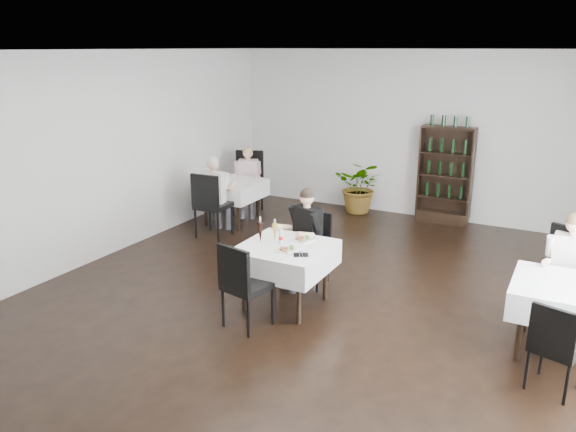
% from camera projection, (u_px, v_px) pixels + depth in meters
% --- Properties ---
extents(room_shell, '(9.00, 9.00, 9.00)m').
position_uv_depth(room_shell, '(309.00, 189.00, 6.32)').
color(room_shell, black).
rests_on(room_shell, ground).
extents(wine_shelf, '(0.90, 0.28, 1.75)m').
position_uv_depth(wine_shelf, '(445.00, 176.00, 9.89)').
color(wine_shelf, black).
rests_on(wine_shelf, ground).
extents(main_table, '(1.03, 1.03, 0.77)m').
position_uv_depth(main_table, '(285.00, 257.00, 6.71)').
color(main_table, black).
rests_on(main_table, ground).
extents(left_table, '(0.98, 0.98, 0.77)m').
position_uv_depth(left_table, '(232.00, 189.00, 9.89)').
color(left_table, black).
rests_on(left_table, ground).
extents(right_table, '(0.98, 0.98, 0.77)m').
position_uv_depth(right_table, '(563.00, 298.00, 5.62)').
color(right_table, black).
rests_on(right_table, ground).
extents(potted_tree, '(0.97, 0.86, 1.01)m').
position_uv_depth(potted_tree, '(361.00, 187.00, 10.58)').
color(potted_tree, '#28531C').
rests_on(potted_tree, ground).
extents(main_chair_far, '(0.45, 0.46, 0.96)m').
position_uv_depth(main_chair_far, '(312.00, 244.00, 7.39)').
color(main_chair_far, black).
rests_on(main_chair_far, ground).
extents(main_chair_near, '(0.54, 0.55, 1.00)m').
position_uv_depth(main_chair_near, '(242.00, 281.00, 6.15)').
color(main_chair_near, black).
rests_on(main_chair_near, ground).
extents(left_chair_far, '(0.67, 0.68, 1.16)m').
position_uv_depth(left_chair_far, '(248.00, 178.00, 10.59)').
color(left_chair_far, black).
rests_on(left_chair_far, ground).
extents(left_chair_near, '(0.52, 0.52, 1.09)m').
position_uv_depth(left_chair_near, '(210.00, 201.00, 9.11)').
color(left_chair_near, black).
rests_on(left_chair_near, ground).
extents(right_chair_far, '(0.68, 0.69, 1.13)m').
position_uv_depth(right_chair_far, '(563.00, 272.00, 6.21)').
color(right_chair_far, black).
rests_on(right_chair_far, ground).
extents(right_chair_near, '(0.50, 0.50, 0.88)m').
position_uv_depth(right_chair_near, '(555.00, 343.00, 5.00)').
color(right_chair_near, black).
rests_on(right_chair_near, ground).
extents(diner_main, '(0.57, 0.61, 1.32)m').
position_uv_depth(diner_main, '(303.00, 230.00, 7.23)').
color(diner_main, '#3B3B43').
rests_on(diner_main, ground).
extents(diner_left_far, '(0.58, 0.60, 1.28)m').
position_uv_depth(diner_left_far, '(248.00, 176.00, 10.36)').
color(diner_left_far, '#3B3B43').
rests_on(diner_left_far, ground).
extents(diner_left_near, '(0.54, 0.56, 1.34)m').
position_uv_depth(diner_left_near, '(215.00, 189.00, 9.29)').
color(diner_left_near, '#3B3B43').
rests_on(diner_left_near, ground).
extents(diner_right_far, '(0.51, 0.51, 1.32)m').
position_uv_depth(diner_right_far, '(569.00, 263.00, 6.13)').
color(diner_right_far, '#3B3B43').
rests_on(diner_right_far, ground).
extents(plate_far, '(0.26, 0.26, 0.07)m').
position_uv_depth(plate_far, '(303.00, 240.00, 6.82)').
color(plate_far, white).
rests_on(plate_far, main_table).
extents(plate_near, '(0.25, 0.25, 0.07)m').
position_uv_depth(plate_near, '(287.00, 250.00, 6.48)').
color(plate_near, white).
rests_on(plate_near, main_table).
extents(pilsner_dark, '(0.08, 0.08, 0.33)m').
position_uv_depth(pilsner_dark, '(260.00, 232.00, 6.72)').
color(pilsner_dark, black).
rests_on(pilsner_dark, main_table).
extents(pilsner_lager, '(0.07, 0.07, 0.29)m').
position_uv_depth(pilsner_lager, '(275.00, 233.00, 6.76)').
color(pilsner_lager, gold).
rests_on(pilsner_lager, main_table).
extents(coke_bottle, '(0.06, 0.06, 0.22)m').
position_uv_depth(coke_bottle, '(281.00, 237.00, 6.70)').
color(coke_bottle, silver).
rests_on(coke_bottle, main_table).
extents(napkin_cutlery, '(0.21, 0.20, 0.02)m').
position_uv_depth(napkin_cutlery, '(301.00, 255.00, 6.35)').
color(napkin_cutlery, black).
rests_on(napkin_cutlery, main_table).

